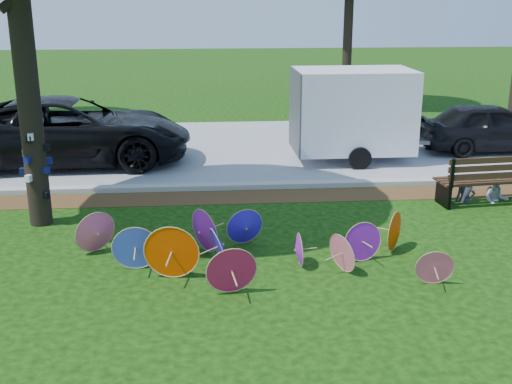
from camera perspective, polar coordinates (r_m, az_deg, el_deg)
The scene contains 11 objects.
ground at distance 10.35m, azimuth -1.91°, elevation -8.14°, with size 90.00×90.00×0.00m, color black.
mulch_strip at distance 14.54m, azimuth -2.74°, elevation -0.49°, with size 90.00×1.00×0.01m, color #472D16.
curb at distance 15.19m, azimuth -2.83°, elevation 0.51°, with size 90.00×0.30×0.12m, color #B7B5AD.
street at distance 19.21m, azimuth -3.22°, elevation 3.93°, with size 90.00×8.00×0.01m, color gray.
parasol_pile at distance 10.85m, azimuth -1.54°, elevation -4.67°, with size 6.22×2.33×0.92m.
black_van at distance 17.98m, azimuth -16.19°, elevation 5.23°, with size 2.96×6.42×1.78m, color black.
dark_pickup at distance 19.88m, azimuth 20.15°, elevation 5.43°, with size 1.68×4.17×1.42m, color black.
cargo_trailer at distance 17.72m, azimuth 8.60°, elevation 7.21°, with size 3.13×1.98×2.79m, color white.
park_bench at distance 14.90m, azimuth 19.57°, elevation 1.15°, with size 2.12×0.80×1.10m, color black, non-canonical shape.
person_left at distance 14.80m, azimuth 18.26°, elevation 1.28°, with size 0.42×0.28×1.15m, color #353C48.
person_right at distance 15.09m, azimuth 20.72°, elevation 1.29°, with size 0.55×0.43×1.14m, color silver.
Camera 1 is at (-0.40, -9.33, 4.45)m, focal length 45.00 mm.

